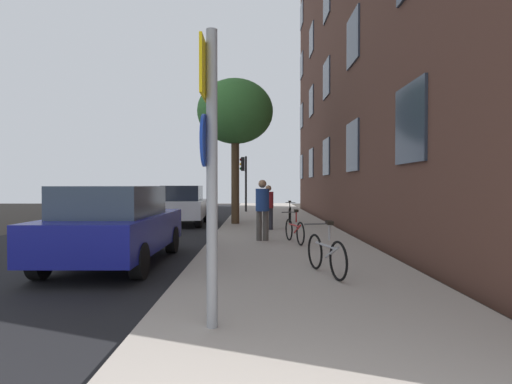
# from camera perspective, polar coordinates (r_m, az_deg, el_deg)

# --- Properties ---
(ground_plane) EXTENTS (41.80, 41.80, 0.00)m
(ground_plane) POSITION_cam_1_polar(r_m,az_deg,el_deg) (16.69, -9.49, -4.74)
(ground_plane) COLOR #332D28
(road_asphalt) EXTENTS (7.00, 38.00, 0.01)m
(road_asphalt) POSITION_cam_1_polar(r_m,az_deg,el_deg) (17.16, -16.45, -4.60)
(road_asphalt) COLOR black
(road_asphalt) RESTS_ON ground
(sidewalk) EXTENTS (4.20, 38.00, 0.12)m
(sidewalk) POSITION_cam_1_polar(r_m,az_deg,el_deg) (16.49, 2.64, -4.59)
(sidewalk) COLOR #9E9389
(sidewalk) RESTS_ON ground
(sign_post) EXTENTS (0.16, 0.60, 3.19)m
(sign_post) POSITION_cam_1_polar(r_m,az_deg,el_deg) (4.47, -6.54, 4.96)
(sign_post) COLOR gray
(sign_post) RESTS_ON sidewalk
(traffic_light) EXTENTS (0.43, 0.24, 3.21)m
(traffic_light) POSITION_cam_1_polar(r_m,az_deg,el_deg) (24.11, -1.80, 2.56)
(traffic_light) COLOR black
(traffic_light) RESTS_ON sidewalk
(tree_near) EXTENTS (3.01, 3.01, 5.74)m
(tree_near) POSITION_cam_1_polar(r_m,az_deg,el_deg) (16.77, -3.02, 10.87)
(tree_near) COLOR #4C3823
(tree_near) RESTS_ON sidewalk
(bicycle_0) EXTENTS (0.54, 1.57, 0.93)m
(bicycle_0) POSITION_cam_1_polar(r_m,az_deg,el_deg) (7.23, 9.48, -8.35)
(bicycle_0) COLOR black
(bicycle_0) RESTS_ON sidewalk
(bicycle_1) EXTENTS (0.51, 1.57, 0.89)m
(bicycle_1) POSITION_cam_1_polar(r_m,az_deg,el_deg) (11.04, 5.19, -5.22)
(bicycle_1) COLOR black
(bicycle_1) RESTS_ON sidewalk
(bicycle_2) EXTENTS (0.42, 1.65, 0.90)m
(bicycle_2) POSITION_cam_1_polar(r_m,az_deg,el_deg) (17.12, 4.54, -3.02)
(bicycle_2) COLOR black
(bicycle_2) RESTS_ON sidewalk
(pedestrian_0) EXTENTS (0.51, 0.51, 1.68)m
(pedestrian_0) POSITION_cam_1_polar(r_m,az_deg,el_deg) (11.41, 0.75, -1.93)
(pedestrian_0) COLOR #4C4742
(pedestrian_0) RESTS_ON sidewalk
(pedestrian_1) EXTENTS (0.39, 0.39, 1.53)m
(pedestrian_1) POSITION_cam_1_polar(r_m,az_deg,el_deg) (14.24, 1.58, -1.70)
(pedestrian_1) COLOR #26262D
(pedestrian_1) RESTS_ON sidewalk
(car_0) EXTENTS (1.96, 4.41, 1.62)m
(car_0) POSITION_cam_1_polar(r_m,az_deg,el_deg) (9.03, -18.92, -4.22)
(car_0) COLOR navy
(car_0) RESTS_ON road_asphalt
(car_1) EXTENTS (1.93, 3.98, 1.62)m
(car_1) POSITION_cam_1_polar(r_m,az_deg,el_deg) (17.45, -10.10, -1.74)
(car_1) COLOR silver
(car_1) RESTS_ON road_asphalt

